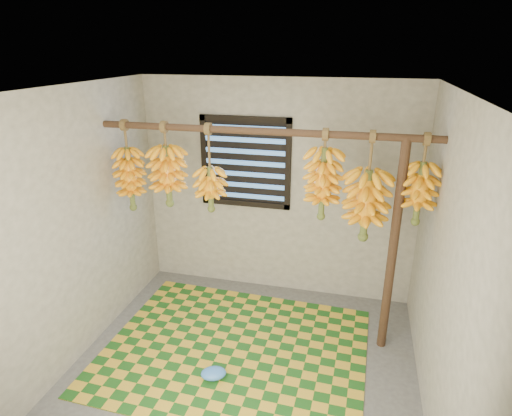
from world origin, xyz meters
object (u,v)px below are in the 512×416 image
(banana_bunch_c, at_px, (211,189))
(banana_bunch_b, at_px, (168,176))
(banana_bunch_d, at_px, (323,184))
(banana_bunch_a, at_px, (130,179))
(support_post, at_px, (393,251))
(banana_bunch_f, at_px, (419,193))
(plastic_bag, at_px, (213,373))
(woven_mat, at_px, (235,349))
(banana_bunch_e, at_px, (366,205))

(banana_bunch_c, bearing_deg, banana_bunch_b, -180.00)
(banana_bunch_b, bearing_deg, banana_bunch_d, 0.00)
(banana_bunch_a, relative_size, banana_bunch_d, 1.11)
(support_post, height_order, banana_bunch_d, banana_bunch_d)
(banana_bunch_c, bearing_deg, banana_bunch_f, -0.00)
(plastic_bag, bearing_deg, banana_bunch_f, 27.50)
(support_post, xyz_separation_m, banana_bunch_c, (-1.67, 0.00, 0.44))
(support_post, height_order, banana_bunch_b, banana_bunch_b)
(banana_bunch_b, xyz_separation_m, banana_bunch_c, (0.42, 0.00, -0.10))
(woven_mat, relative_size, banana_bunch_e, 2.50)
(banana_bunch_c, relative_size, banana_bunch_e, 0.86)
(support_post, bearing_deg, woven_mat, -162.87)
(banana_bunch_d, height_order, banana_bunch_f, same)
(banana_bunch_b, xyz_separation_m, banana_bunch_e, (1.83, 0.00, -0.13))
(woven_mat, bearing_deg, banana_bunch_d, 30.65)
(banana_bunch_c, xyz_separation_m, banana_bunch_f, (1.82, -0.00, 0.11))
(support_post, height_order, woven_mat, support_post)
(plastic_bag, relative_size, banana_bunch_a, 0.25)
(banana_bunch_a, height_order, banana_bunch_d, same)
(plastic_bag, xyz_separation_m, banana_bunch_c, (-0.26, 0.81, 1.39))
(plastic_bag, height_order, banana_bunch_b, banana_bunch_b)
(banana_bunch_c, xyz_separation_m, banana_bunch_e, (1.41, -0.00, -0.04))
(banana_bunch_a, distance_m, banana_bunch_e, 2.23)
(banana_bunch_a, xyz_separation_m, banana_bunch_d, (1.85, 0.00, 0.09))
(woven_mat, bearing_deg, support_post, 17.13)
(support_post, xyz_separation_m, woven_mat, (-1.34, -0.41, -0.99))
(banana_bunch_a, xyz_separation_m, banana_bunch_f, (2.65, 0.00, 0.07))
(banana_bunch_b, distance_m, banana_bunch_e, 1.83)
(support_post, bearing_deg, plastic_bag, -150.06)
(support_post, relative_size, banana_bunch_e, 2.08)
(plastic_bag, bearing_deg, support_post, 29.94)
(support_post, height_order, banana_bunch_f, banana_bunch_f)
(plastic_bag, bearing_deg, woven_mat, 79.76)
(woven_mat, height_order, banana_bunch_d, banana_bunch_d)
(banana_bunch_d, bearing_deg, banana_bunch_a, 180.00)
(banana_bunch_a, relative_size, banana_bunch_b, 1.10)
(plastic_bag, height_order, banana_bunch_d, banana_bunch_d)
(banana_bunch_a, bearing_deg, banana_bunch_e, 0.00)
(plastic_bag, distance_m, banana_bunch_e, 1.95)
(woven_mat, height_order, banana_bunch_c, banana_bunch_c)
(banana_bunch_c, distance_m, banana_bunch_e, 1.41)
(banana_bunch_a, bearing_deg, banana_bunch_c, 0.00)
(banana_bunch_a, distance_m, banana_bunch_c, 0.82)
(woven_mat, bearing_deg, banana_bunch_b, 151.34)
(banana_bunch_b, bearing_deg, banana_bunch_f, 0.00)
(banana_bunch_d, bearing_deg, banana_bunch_e, 0.00)
(support_post, bearing_deg, banana_bunch_e, 180.00)
(woven_mat, height_order, banana_bunch_f, banana_bunch_f)
(support_post, distance_m, woven_mat, 1.72)
(support_post, bearing_deg, banana_bunch_d, 180.00)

